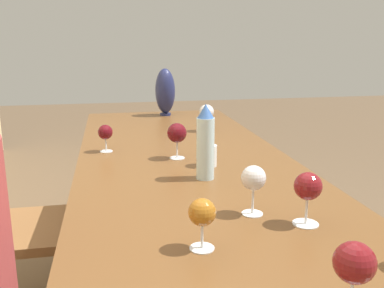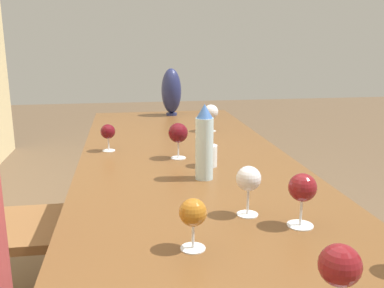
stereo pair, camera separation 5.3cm
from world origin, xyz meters
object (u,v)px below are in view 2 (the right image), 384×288
object	(u,v)px
wine_glass_2	(193,214)
wine_glass_5	(249,180)
wine_glass_4	(211,112)
wine_glass_7	(302,189)
wine_glass_0	(108,132)
vase	(171,91)
water_bottle	(204,143)
wine_glass_3	(178,133)
water_tumbler	(208,156)
wine_glass_1	(340,267)
chair_far	(3,221)

from	to	relation	value
wine_glass_2	wine_glass_5	bearing A→B (deg)	-46.54
wine_glass_5	wine_glass_4	bearing A→B (deg)	-6.05
wine_glass_7	wine_glass_0	bearing A→B (deg)	31.25
vase	wine_glass_7	size ratio (longest dim) A/B	2.06
water_bottle	wine_glass_2	world-z (taller)	water_bottle
vase	wine_glass_3	bearing A→B (deg)	175.29
wine_glass_2	wine_glass_4	distance (m)	1.34
wine_glass_2	wine_glass_5	world-z (taller)	wine_glass_5
vase	wine_glass_3	world-z (taller)	vase
water_tumbler	wine_glass_0	distance (m)	0.50
wine_glass_4	wine_glass_7	world-z (taller)	wine_glass_7
water_bottle	wine_glass_1	bearing A→B (deg)	-172.98
water_tumbler	chair_far	distance (m)	0.93
wine_glass_1	chair_far	distance (m)	1.52
vase	chair_far	size ratio (longest dim) A/B	0.35
wine_glass_5	wine_glass_1	bearing A→B (deg)	-175.61
vase	wine_glass_3	size ratio (longest dim) A/B	2.02
wine_glass_2	chair_far	distance (m)	1.17
wine_glass_3	wine_glass_4	xyz separation A→B (m)	(0.51, -0.24, -0.00)
wine_glass_5	chair_far	size ratio (longest dim) A/B	0.17
wine_glass_0	wine_glass_2	xyz separation A→B (m)	(-0.97, -0.23, 0.00)
wine_glass_7	chair_far	size ratio (longest dim) A/B	0.17
wine_glass_3	wine_glass_7	xyz separation A→B (m)	(-0.72, -0.24, -0.00)
wine_glass_0	wine_glass_7	distance (m)	1.04
wine_glass_5	wine_glass_7	distance (m)	0.15
water_tumbler	wine_glass_5	size ratio (longest dim) A/B	0.58
water_tumbler	chair_far	bearing A→B (deg)	76.20
wine_glass_7	chair_far	world-z (taller)	wine_glass_7
wine_glass_5	wine_glass_7	xyz separation A→B (m)	(-0.09, -0.12, -0.00)
chair_far	wine_glass_0	bearing A→B (deg)	-78.97
wine_glass_1	wine_glass_7	bearing A→B (deg)	-12.99
vase	wine_glass_1	bearing A→B (deg)	-178.06
water_bottle	vase	world-z (taller)	vase
wine_glass_5	wine_glass_2	bearing A→B (deg)	133.46
wine_glass_0	wine_glass_4	bearing A→B (deg)	-57.59
wine_glass_0	wine_glass_1	xyz separation A→B (m)	(-1.25, -0.45, 0.01)
wine_glass_0	chair_far	size ratio (longest dim) A/B	0.14
wine_glass_4	wine_glass_7	distance (m)	1.23
vase	wine_glass_7	world-z (taller)	vase
wine_glass_7	water_tumbler	bearing A→B (deg)	13.29
wine_glass_0	wine_glass_4	xyz separation A→B (m)	(0.34, -0.54, 0.02)
wine_glass_3	wine_glass_5	world-z (taller)	wine_glass_3
wine_glass_1	wine_glass_7	world-z (taller)	wine_glass_7
wine_glass_2	wine_glass_1	bearing A→B (deg)	-141.99
wine_glass_1	wine_glass_2	size ratio (longest dim) A/B	1.06
water_bottle	water_tumbler	size ratio (longest dim) A/B	3.21
wine_glass_1	vase	bearing A→B (deg)	1.94
water_bottle	wine_glass_0	xyz separation A→B (m)	(0.45, 0.35, -0.05)
water_bottle	wine_glass_0	size ratio (longest dim) A/B	2.22
vase	wine_glass_7	bearing A→B (deg)	-174.90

